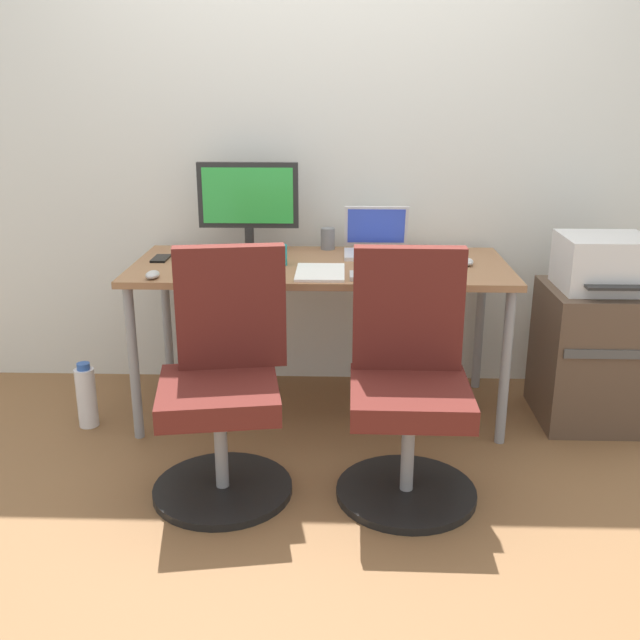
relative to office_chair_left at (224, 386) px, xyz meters
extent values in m
plane|color=brown|center=(0.35, 0.71, -0.42)|extent=(5.28, 5.28, 0.00)
cube|color=silver|center=(0.35, 1.15, 0.88)|extent=(4.40, 0.04, 2.60)
cube|color=#996B47|center=(0.35, 0.71, 0.30)|extent=(1.71, 0.72, 0.03)
cylinder|color=gray|center=(-0.46, 0.39, -0.07)|extent=(0.04, 0.04, 0.70)
cylinder|color=gray|center=(1.15, 0.39, -0.07)|extent=(0.04, 0.04, 0.70)
cylinder|color=gray|center=(-0.46, 1.02, -0.07)|extent=(0.04, 0.04, 0.70)
cylinder|color=gray|center=(1.15, 1.02, -0.07)|extent=(0.04, 0.04, 0.70)
cylinder|color=black|center=(-0.01, -0.06, -0.41)|extent=(0.54, 0.54, 0.03)
cylinder|color=gray|center=(-0.01, -0.06, -0.22)|extent=(0.05, 0.05, 0.34)
cube|color=#591E19|center=(-0.01, -0.06, -0.01)|extent=(0.50, 0.50, 0.09)
cube|color=#591E19|center=(0.02, 0.12, 0.28)|extent=(0.43, 0.14, 0.48)
cylinder|color=black|center=(0.70, -0.06, -0.41)|extent=(0.54, 0.54, 0.03)
cylinder|color=gray|center=(0.70, -0.06, -0.22)|extent=(0.05, 0.05, 0.34)
cube|color=#591E19|center=(0.70, -0.06, -0.01)|extent=(0.45, 0.45, 0.09)
cube|color=#591E19|center=(0.70, 0.12, 0.28)|extent=(0.42, 0.08, 0.48)
cube|color=brown|center=(1.61, 0.66, -0.10)|extent=(0.47, 0.48, 0.64)
cube|color=#4C4C4C|center=(1.61, 0.41, -0.01)|extent=(0.42, 0.01, 0.04)
cube|color=silver|center=(1.61, 0.66, 0.33)|extent=(0.38, 0.34, 0.24)
cube|color=#262626|center=(1.61, 0.46, 0.27)|extent=(0.27, 0.06, 0.01)
cylinder|color=white|center=(-0.73, 0.50, -0.28)|extent=(0.09, 0.09, 0.28)
cylinder|color=#2D59B2|center=(-0.73, 0.50, -0.13)|extent=(0.06, 0.06, 0.03)
cylinder|color=#262626|center=(-0.01, 0.93, 0.32)|extent=(0.18, 0.18, 0.01)
cylinder|color=#262626|center=(-0.01, 0.93, 0.38)|extent=(0.04, 0.04, 0.11)
cube|color=#262626|center=(-0.01, 0.93, 0.59)|extent=(0.48, 0.03, 0.31)
cube|color=green|center=(-0.01, 0.91, 0.59)|extent=(0.43, 0.00, 0.26)
cube|color=silver|center=(0.61, 0.86, 0.32)|extent=(0.31, 0.22, 0.02)
cube|color=silver|center=(0.61, 0.99, 0.43)|extent=(0.31, 0.07, 0.20)
cube|color=blue|center=(0.61, 0.99, 0.43)|extent=(0.28, 0.05, 0.17)
cube|color=#2D2D2D|center=(-0.03, 0.42, 0.32)|extent=(0.34, 0.12, 0.02)
cube|color=#B7B7B7|center=(0.65, 0.45, 0.32)|extent=(0.34, 0.12, 0.02)
ellipsoid|color=#B7B7B7|center=(-0.35, 0.41, 0.33)|extent=(0.06, 0.10, 0.03)
ellipsoid|color=#B7B7B7|center=(1.01, 0.69, 0.33)|extent=(0.06, 0.10, 0.03)
cylinder|color=teal|center=(0.16, 0.67, 0.36)|extent=(0.08, 0.08, 0.09)
cylinder|color=slate|center=(0.37, 1.01, 0.36)|extent=(0.07, 0.07, 0.10)
cube|color=black|center=(-0.40, 0.76, 0.32)|extent=(0.07, 0.14, 0.01)
cube|color=black|center=(0.00, 0.74, 0.32)|extent=(0.07, 0.14, 0.01)
cube|color=white|center=(0.35, 0.51, 0.32)|extent=(0.21, 0.30, 0.01)
camera|label=1|loc=(0.45, -2.53, 1.09)|focal=40.79mm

